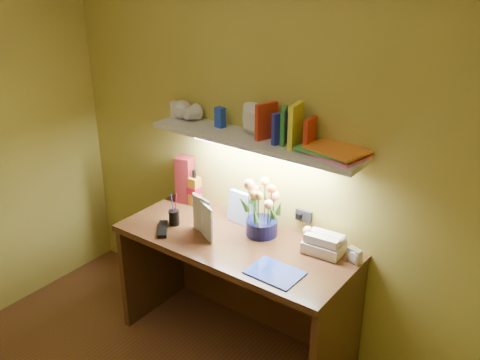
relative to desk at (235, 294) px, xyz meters
name	(u,v)px	position (x,y,z in m)	size (l,w,h in m)	color
desk	(235,294)	(0.00, 0.00, 0.00)	(1.40, 0.60, 0.75)	#3C2810
flower_bouquet	(262,209)	(0.09, 0.14, 0.54)	(0.20, 0.20, 0.32)	#0C0F3D
telephone	(324,242)	(0.47, 0.18, 0.44)	(0.21, 0.16, 0.13)	beige
desk_clock	(354,255)	(0.65, 0.19, 0.41)	(0.08, 0.04, 0.08)	silver
whisky_bottle	(195,188)	(-0.48, 0.21, 0.50)	(0.07, 0.07, 0.24)	#B3741C
whisky_box	(185,179)	(-0.56, 0.22, 0.53)	(0.10, 0.10, 0.31)	maroon
pen_cup	(174,213)	(-0.41, -0.07, 0.45)	(0.06, 0.06, 0.16)	black
art_card	(242,208)	(-0.09, 0.19, 0.47)	(0.19, 0.04, 0.19)	white
tv_remote	(163,229)	(-0.41, -0.16, 0.39)	(0.05, 0.19, 0.02)	black
blue_folder	(275,273)	(0.37, -0.15, 0.38)	(0.27, 0.20, 0.01)	blue
desk_book_a	(193,210)	(-0.29, -0.02, 0.49)	(0.17, 0.02, 0.23)	beige
desk_book_b	(201,216)	(-0.21, -0.04, 0.48)	(0.16, 0.02, 0.21)	silver
wall_shelf	(258,135)	(0.02, 0.18, 0.96)	(1.31, 0.30, 0.26)	silver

